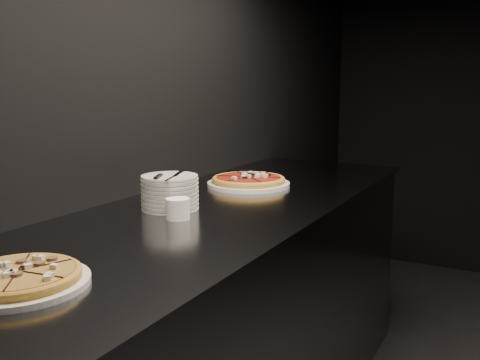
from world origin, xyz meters
The scene contains 7 objects.
wall_left centered at (-2.50, 0.00, 1.40)m, with size 0.02×5.00×2.80m, color black.
counter centered at (-2.13, 0.00, 0.46)m, with size 0.74×2.44×0.92m.
pizza_mushroom centered at (-2.12, -0.83, 0.94)m, with size 0.29×0.29×0.03m.
pizza_tomato centered at (-2.21, 0.39, 0.94)m, with size 0.39×0.39×0.04m.
plate_stack centered at (-2.25, -0.10, 0.98)m, with size 0.19×0.19×0.11m.
cutlery centered at (-2.25, -0.12, 1.04)m, with size 0.07×0.20×0.01m.
ramekin centered at (-2.15, -0.21, 0.96)m, with size 0.08×0.08×0.07m.
Camera 1 is at (-1.21, -1.55, 1.34)m, focal length 40.00 mm.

